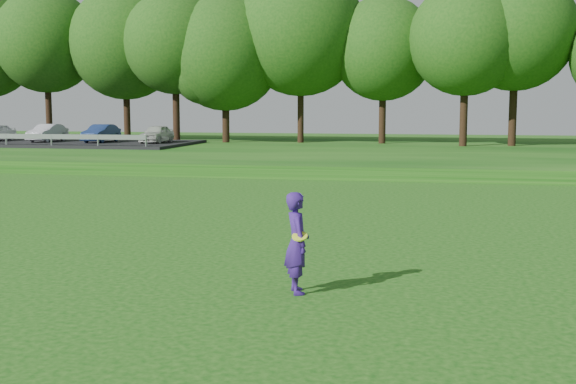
# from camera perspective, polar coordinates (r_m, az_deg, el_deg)

# --- Properties ---
(ground) EXTENTS (140.00, 140.00, 0.00)m
(ground) POSITION_cam_1_polar(r_m,az_deg,el_deg) (13.47, -7.83, -7.40)
(ground) COLOR #0F460D
(ground) RESTS_ON ground
(berm) EXTENTS (130.00, 30.00, 0.60)m
(berm) POSITION_cam_1_polar(r_m,az_deg,el_deg) (46.59, 6.36, 3.17)
(berm) COLOR #0F460D
(berm) RESTS_ON ground
(walking_path) EXTENTS (130.00, 1.60, 0.04)m
(walking_path) POSITION_cam_1_polar(r_m,az_deg,el_deg) (32.75, 4.00, 1.13)
(walking_path) COLOR gray
(walking_path) RESTS_ON ground
(treeline) EXTENTS (104.00, 7.00, 15.00)m
(treeline) POSITION_cam_1_polar(r_m,az_deg,el_deg) (50.70, 6.93, 12.29)
(treeline) COLOR #174810
(treeline) RESTS_ON berm
(parking_lot) EXTENTS (24.00, 9.00, 1.38)m
(parking_lot) POSITION_cam_1_polar(r_m,az_deg,el_deg) (53.70, -21.00, 4.06)
(parking_lot) COLOR black
(parking_lot) RESTS_ON berm
(woman) EXTENTS (0.65, 0.77, 1.80)m
(woman) POSITION_cam_1_polar(r_m,az_deg,el_deg) (12.72, 0.72, -4.03)
(woman) COLOR #381A78
(woman) RESTS_ON ground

